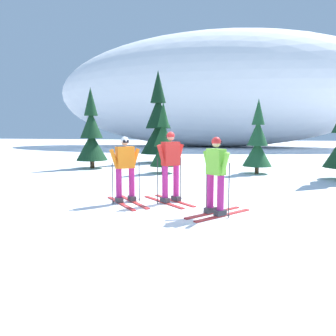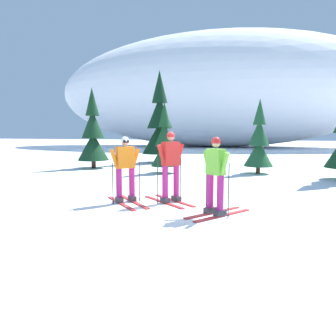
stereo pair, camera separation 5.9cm
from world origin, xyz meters
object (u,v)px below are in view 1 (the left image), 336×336
Objects in this scene: skier_red_jacket at (170,165)px; pine_tree_center_left at (158,125)px; skier_lime_jacket at (216,175)px; pine_tree_center_right at (258,143)px; skier_orange_jacket at (125,168)px; pine_tree_center at (163,144)px; pine_tree_far_left at (92,135)px.

skier_red_jacket is 10.87m from pine_tree_center_left.
pine_tree_center_right is at bearing 82.20° from skier_lime_jacket.
skier_red_jacket is at bearing -72.57° from pine_tree_center_left.
pine_tree_center_right is at bearing 63.39° from skier_orange_jacket.
pine_tree_center_left is 1.71× the size of pine_tree_center.
skier_red_jacket is 1.06× the size of skier_lime_jacket.
pine_tree_center is at bearing -14.03° from pine_tree_far_left.
pine_tree_center_left is at bearing 56.11° from pine_tree_far_left.
skier_red_jacket is 6.97m from pine_tree_center_right.
skier_orange_jacket is 7.67m from pine_tree_center_right.
pine_tree_center reaches higher than skier_orange_jacket.
pine_tree_far_left reaches higher than skier_lime_jacket.
pine_tree_far_left reaches higher than pine_tree_center.
pine_tree_center_left reaches higher than skier_lime_jacket.
skier_lime_jacket is at bearing -17.06° from skier_orange_jacket.
pine_tree_far_left is (-4.53, 6.98, 0.77)m from skier_orange_jacket.
pine_tree_center is at bearing 95.47° from skier_orange_jacket.
pine_tree_far_left reaches higher than skier_orange_jacket.
pine_tree_far_left is at bearing 122.99° from skier_orange_jacket.
skier_lime_jacket is 7.36m from pine_tree_center.
pine_tree_center_right is (3.43, 6.84, 0.46)m from skier_orange_jacket.
pine_tree_far_left is at bearing -123.89° from pine_tree_center_left.
pine_tree_far_left is at bearing 165.97° from pine_tree_center.
pine_tree_center_right is at bearing 70.68° from skier_red_jacket.
pine_tree_center is at bearing -167.92° from pine_tree_center_right.
skier_lime_jacket is 0.32× the size of pine_tree_center_left.
pine_tree_center_left is at bearing 145.96° from pine_tree_center_right.
pine_tree_center_right reaches higher than skier_orange_jacket.
skier_red_jacket is at bearing -49.80° from pine_tree_far_left.
pine_tree_center is at bearing 106.61° from skier_red_jacket.
skier_lime_jacket is 0.43× the size of pine_tree_far_left.
pine_tree_center_left reaches higher than pine_tree_far_left.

